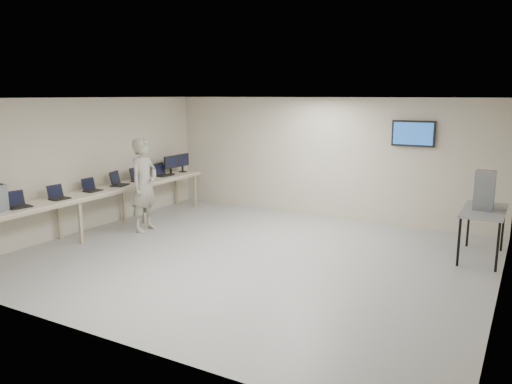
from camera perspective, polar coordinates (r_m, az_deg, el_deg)
The scene contains 13 objects.
room at distance 8.71m, azimuth -0.27°, elevation 1.51°, with size 8.01×7.01×2.81m.
workbench at distance 10.99m, azimuth -17.07°, elevation -0.08°, with size 0.76×6.00×0.90m.
laptop_0 at distance 9.76m, azimuth -25.62°, elevation -1.16°, with size 0.37×0.41×0.29m.
laptop_1 at distance 10.23m, azimuth -21.71°, elevation -0.36°, with size 0.30×0.36×0.27m.
laptop_2 at distance 10.84m, azimuth -18.35°, elevation 0.46°, with size 0.29×0.35×0.27m.
laptop_3 at distance 11.35m, azimuth -15.52°, elevation 1.13°, with size 0.42×0.45×0.31m.
laptop_4 at distance 11.81m, azimuth -13.25°, elevation 1.62°, with size 0.34×0.41×0.31m.
laptop_5 at distance 12.45m, azimuth -10.70°, elevation 2.19°, with size 0.33×0.40×0.31m.
monitor_near at distance 12.60m, azimuth -9.71°, elevation 3.26°, with size 0.21×0.47×0.47m.
monitor_far at distance 12.96m, azimuth -8.40°, elevation 3.52°, with size 0.21×0.47×0.47m.
soldier at distance 10.77m, azimuth -12.67°, elevation 0.79°, with size 0.72×0.47×1.97m, color slate.
side_table at distance 9.59m, azimuth 24.59°, elevation -2.24°, with size 0.69×1.48×0.89m.
storage_bins at distance 9.52m, azimuth 24.67°, elevation 0.18°, with size 0.32×0.36×0.68m.
Camera 1 is at (4.27, -7.41, 2.86)m, focal length 35.00 mm.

